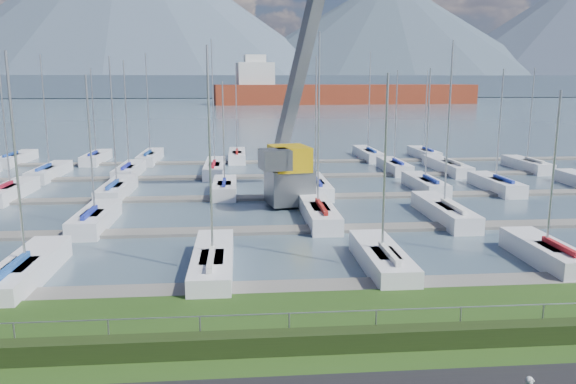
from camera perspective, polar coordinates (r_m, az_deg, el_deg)
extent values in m
cube|color=#4A5D6C|center=(277.89, -4.47, 9.26)|extent=(800.00, 540.00, 0.20)
cube|color=black|center=(19.49, 3.25, -14.86)|extent=(80.00, 0.70, 0.70)
cylinder|color=gray|center=(19.50, 3.11, -12.11)|extent=(80.00, 0.04, 0.04)
cube|color=#49586B|center=(347.74, -4.60, 10.69)|extent=(900.00, 80.00, 12.00)
cone|color=#49596C|center=(427.61, -16.09, 17.31)|extent=(340.00, 340.00, 115.00)
cone|color=#404F5E|center=(443.56, 10.14, 15.38)|extent=(300.00, 300.00, 85.00)
cube|color=slate|center=(25.55, 1.18, -9.74)|extent=(90.00, 1.60, 0.25)
cube|color=slate|center=(35.03, -0.57, -3.90)|extent=(90.00, 1.60, 0.25)
cube|color=gray|center=(44.74, -1.55, -0.57)|extent=(90.00, 1.60, 0.25)
cube|color=slate|center=(54.55, -2.17, 1.56)|extent=(90.00, 1.60, 0.25)
cube|color=slate|center=(64.43, -2.61, 3.05)|extent=(90.00, 1.60, 0.25)
cube|color=slate|center=(41.96, 0.15, 0.62)|extent=(3.74, 3.74, 2.60)
cube|color=#C99C0B|center=(41.63, 0.15, 3.46)|extent=(3.18, 3.82, 1.80)
cube|color=#515458|center=(46.03, 1.95, 15.42)|extent=(4.90, 10.85, 19.89)
cube|color=#53565A|center=(39.53, -1.33, 3.34)|extent=(2.37, 2.53, 1.40)
cube|color=maroon|center=(234.62, 5.90, 9.58)|extent=(108.13, 27.07, 10.00)
cube|color=silver|center=(227.30, -3.37, 11.46)|extent=(15.14, 15.14, 12.00)
cube|color=silver|center=(227.44, -3.40, 13.23)|extent=(8.65, 8.65, 4.00)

